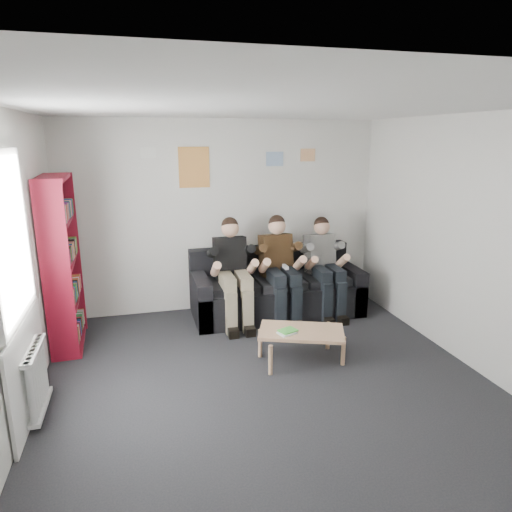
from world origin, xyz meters
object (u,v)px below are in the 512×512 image
at_px(person_left, 233,272).
at_px(person_middle, 281,269).
at_px(sofa, 276,291).
at_px(bookshelf, 63,264).
at_px(coffee_table, 301,334).
at_px(person_right, 325,267).

distance_m(person_left, person_middle, 0.66).
height_order(sofa, person_middle, person_middle).
relative_size(sofa, bookshelf, 1.16).
relative_size(sofa, coffee_table, 2.54).
distance_m(person_middle, person_right, 0.66).
relative_size(person_left, person_right, 1.04).
relative_size(coffee_table, person_left, 0.65).
relative_size(sofa, person_left, 1.66).
height_order(coffee_table, person_left, person_left).
distance_m(bookshelf, person_right, 3.40).
relative_size(bookshelf, person_middle, 1.43).
relative_size(bookshelf, person_left, 1.43).
distance_m(sofa, bookshelf, 2.83).
bearing_deg(person_middle, coffee_table, -102.33).
height_order(person_middle, person_right, person_middle).
height_order(sofa, person_right, person_right).
height_order(sofa, bookshelf, bookshelf).
xyz_separation_m(sofa, coffee_table, (-0.16, -1.49, -0.00)).
bearing_deg(person_middle, person_left, 174.71).
relative_size(person_middle, person_right, 1.04).
relative_size(coffee_table, person_right, 0.68).
bearing_deg(person_left, person_right, 0.15).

